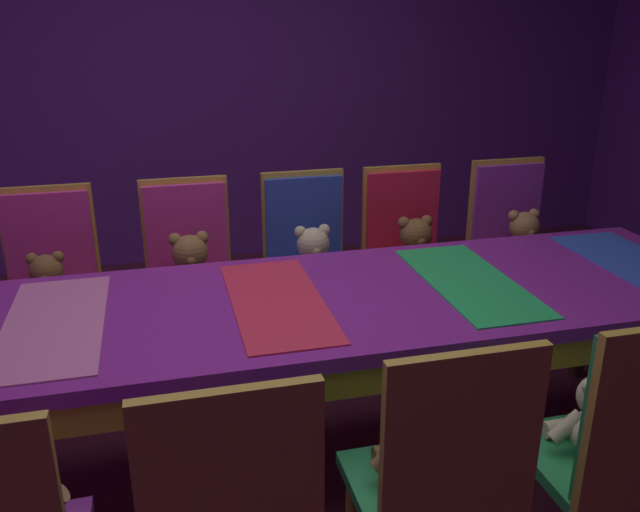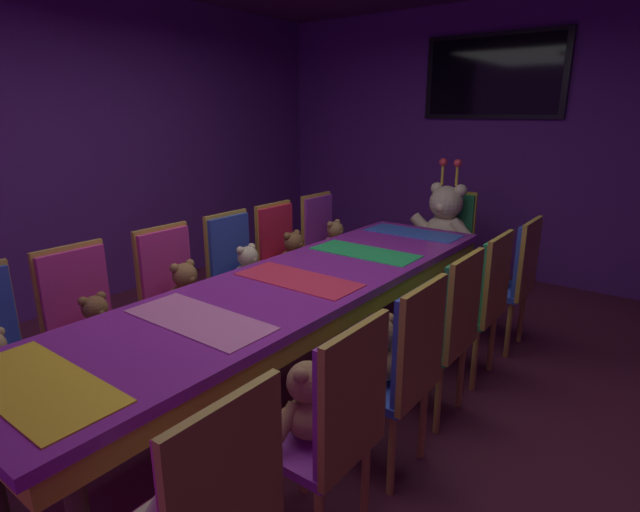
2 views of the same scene
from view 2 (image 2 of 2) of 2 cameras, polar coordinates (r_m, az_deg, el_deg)
The scene contains 29 objects.
ground_plane at distance 3.28m, azimuth -2.38°, elevation -15.09°, with size 7.90×7.90×0.00m, color #591E33.
wall_back at distance 5.66m, azimuth 18.93°, elevation 12.26°, with size 5.20×0.12×2.80m, color #59267F.
wall_left at distance 4.90m, azimuth -27.33°, elevation 10.89°, with size 0.12×6.40×2.80m, color #59267F.
banquet_table at distance 2.99m, azimuth -2.52°, elevation -4.24°, with size 0.90×3.52×0.75m.
chair_left_1 at distance 3.15m, azimuth -25.53°, elevation -5.99°, with size 0.42×0.41×0.98m.
teddy_left_1 at distance 3.03m, azimuth -24.20°, elevation -6.98°, with size 0.23×0.30×0.28m.
chair_left_2 at distance 3.44m, azimuth -16.60°, elevation -3.21°, with size 0.42×0.41×0.98m.
teddy_left_2 at distance 3.33m, azimuth -15.08°, elevation -3.74°, with size 0.27×0.34×0.32m.
chair_left_3 at distance 3.79m, azimuth -9.72°, elevation -1.00°, with size 0.42×0.41×0.98m.
teddy_left_3 at distance 3.69m, azimuth -8.15°, elevation -1.47°, with size 0.26×0.33×0.31m.
chair_left_4 at distance 4.14m, azimuth -4.50°, elevation 0.65°, with size 0.42×0.41×0.98m.
teddy_left_4 at distance 4.05m, azimuth -2.94°, elevation 0.30°, with size 0.26×0.34×0.32m.
chair_left_5 at distance 4.59m, azimuth 0.32°, elevation 2.26°, with size 0.42×0.41×0.98m.
teddy_left_5 at distance 4.51m, azimuth 1.80°, elevation 1.90°, with size 0.25×0.32×0.31m.
chair_right_0 at distance 1.63m, azimuth -12.28°, elevation -26.71°, with size 0.42×0.41×0.98m.
teddy_right_0 at distance 1.73m, azimuth -15.73°, elevation -24.65°, with size 0.24×0.31×0.30m.
chair_right_1 at distance 1.96m, azimuth 1.95°, elevation -18.01°, with size 0.42×0.41×0.98m.
teddy_right_1 at distance 2.03m, azimuth -1.58°, elevation -16.57°, with size 0.27×0.35×0.33m.
chair_right_2 at distance 2.37m, azimuth 9.73°, elevation -11.83°, with size 0.42×0.41×0.98m.
teddy_right_2 at distance 2.43m, azimuth 6.61°, elevation -10.93°, with size 0.26×0.34×0.32m.
chair_right_3 at distance 2.83m, azimuth 14.56°, elevation -7.26°, with size 0.42×0.41×0.98m.
teddy_right_3 at distance 2.89m, azimuth 11.90°, elevation -7.02°, with size 0.23×0.29×0.28m.
chair_right_4 at distance 3.32m, azimuth 18.23°, elevation -4.08°, with size 0.42×0.41×0.98m.
teddy_right_4 at distance 3.37m, azimuth 15.92°, elevation -4.04°, with size 0.21×0.28×0.26m.
chair_right_5 at distance 3.84m, azimuth 21.55°, elevation -1.70°, with size 0.42×0.41×0.98m.
teddy_right_5 at distance 3.88m, azimuth 19.50°, elevation -1.57°, with size 0.23×0.30×0.28m.
throne_chair at distance 4.93m, azimuth 14.76°, elevation 2.68°, with size 0.41×0.42×0.98m.
king_teddy_bear at distance 4.75m, azimuth 14.09°, elevation 3.85°, with size 0.65×0.51×0.84m.
wall_tv at distance 5.57m, azimuth 19.25°, elevation 18.91°, with size 1.42×0.06×0.82m.
Camera 2 is at (1.79, -2.16, 1.70)m, focal length 27.89 mm.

